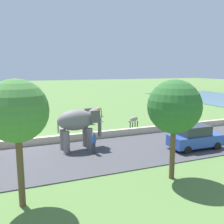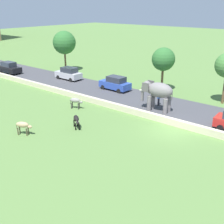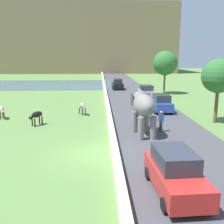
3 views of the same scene
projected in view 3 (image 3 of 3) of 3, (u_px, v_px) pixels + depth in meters
The scene contains 16 objects.
ground_plane at pixel (93, 154), 14.88m from camera, with size 220.00×220.00×0.00m, color #567A3D.
road_surface at pixel (134, 98), 34.64m from camera, with size 7.00×120.00×0.06m, color #424247.
barrier_wall at pixel (106, 99), 32.45m from camera, with size 0.40×110.00×0.62m, color beige.
lake at pixel (27, 85), 51.43m from camera, with size 36.00×18.00×0.08m, color slate.
hill_distant at pixel (82, 40), 94.65m from camera, with size 64.00×28.00×22.46m, color #7F6B4C.
elephant at pixel (143, 107), 18.06m from camera, with size 1.67×3.53×2.99m.
person_beside_elephant at pixel (161, 121), 19.01m from camera, with size 0.36×0.22×1.63m.
car_black at pixel (118, 84), 44.16m from camera, with size 1.88×4.04×1.80m.
car_red at pixel (175, 173), 10.50m from camera, with size 1.94×4.08×1.80m.
car_silver at pixel (146, 92), 34.50m from camera, with size 1.84×4.02×1.80m.
car_blue at pixel (161, 103), 26.17m from camera, with size 1.86×4.04×1.80m.
cow_tan at pixel (1, 110), 23.22m from camera, with size 0.96×1.38×1.15m.
cow_black at pixel (36, 115), 21.00m from camera, with size 1.06×1.33×1.15m.
cow_grey at pixel (82, 106), 24.80m from camera, with size 0.87×1.40×1.15m.
tree_near at pixel (165, 63), 38.36m from camera, with size 3.59×3.59×6.34m.
tree_far at pixel (219, 76), 21.24m from camera, with size 2.82×2.82×5.35m.
Camera 3 is at (0.41, -14.07, 5.50)m, focal length 41.60 mm.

